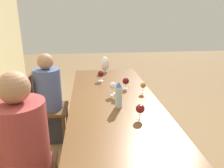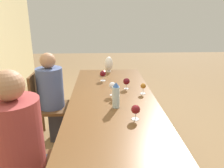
# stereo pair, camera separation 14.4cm
# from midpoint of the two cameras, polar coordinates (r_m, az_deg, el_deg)

# --- Properties ---
(ground_plane) EXTENTS (14.00, 14.00, 0.00)m
(ground_plane) POSITION_cam_midpoint_polar(r_m,az_deg,el_deg) (2.70, 1.85, -19.30)
(ground_plane) COLOR olive
(dining_table) EXTENTS (2.49, 0.91, 0.77)m
(dining_table) POSITION_cam_midpoint_polar(r_m,az_deg,el_deg) (2.34, 2.03, -5.64)
(dining_table) COLOR brown
(dining_table) RESTS_ON ground_plane
(water_bottle) EXTENTS (0.07, 0.07, 0.25)m
(water_bottle) POSITION_cam_midpoint_polar(r_m,az_deg,el_deg) (2.08, 3.03, -2.99)
(water_bottle) COLOR #ADCCD6
(water_bottle) RESTS_ON dining_table
(water_tumbler) EXTENTS (0.06, 0.06, 0.08)m
(water_tumbler) POSITION_cam_midpoint_polar(r_m,az_deg,el_deg) (2.29, 2.61, -3.27)
(water_tumbler) COLOR silver
(water_tumbler) RESTS_ON dining_table
(vase) EXTENTS (0.13, 0.13, 0.24)m
(vase) POSITION_cam_midpoint_polar(r_m,az_deg,el_deg) (3.34, 0.35, 5.26)
(vase) COLOR silver
(vase) RESTS_ON dining_table
(wine_glass_0) EXTENTS (0.08, 0.08, 0.14)m
(wine_glass_0) POSITION_cam_midpoint_polar(r_m,az_deg,el_deg) (2.90, -0.97, 2.65)
(wine_glass_0) COLOR silver
(wine_glass_0) RESTS_ON dining_table
(wine_glass_1) EXTENTS (0.06, 0.06, 0.12)m
(wine_glass_1) POSITION_cam_midpoint_polar(r_m,az_deg,el_deg) (2.48, 9.81, -0.64)
(wine_glass_1) COLOR silver
(wine_glass_1) RESTS_ON dining_table
(wine_glass_2) EXTENTS (0.08, 0.08, 0.15)m
(wine_glass_2) POSITION_cam_midpoint_polar(r_m,az_deg,el_deg) (2.39, 1.77, -0.51)
(wine_glass_2) COLOR silver
(wine_glass_2) RESTS_ON dining_table
(wine_glass_3) EXTENTS (0.08, 0.08, 0.13)m
(wine_glass_3) POSITION_cam_midpoint_polar(r_m,az_deg,el_deg) (1.88, 8.40, -6.70)
(wine_glass_3) COLOR silver
(wine_glass_3) RESTS_ON dining_table
(wine_glass_4) EXTENTS (0.08, 0.08, 0.13)m
(wine_glass_4) POSITION_cam_midpoint_polar(r_m,az_deg,el_deg) (2.60, 5.39, 0.62)
(wine_glass_4) COLOR silver
(wine_glass_4) RESTS_ON dining_table
(chair_near) EXTENTS (0.44, 0.44, 0.91)m
(chair_near) POSITION_cam_midpoint_polar(r_m,az_deg,el_deg) (1.99, -22.74, -18.58)
(chair_near) COLOR brown
(chair_near) RESTS_ON ground_plane
(chair_far) EXTENTS (0.44, 0.44, 0.91)m
(chair_far) POSITION_cam_midpoint_polar(r_m,az_deg,el_deg) (2.97, -15.44, -5.16)
(chair_far) COLOR brown
(chair_far) RESTS_ON ground_plane
(person_near) EXTENTS (0.40, 0.40, 1.27)m
(person_near) POSITION_cam_midpoint_polar(r_m,az_deg,el_deg) (1.87, -20.86, -14.56)
(person_near) COLOR #2D2D38
(person_near) RESTS_ON ground_plane
(person_far) EXTENTS (0.33, 0.33, 1.18)m
(person_far) POSITION_cam_midpoint_polar(r_m,az_deg,el_deg) (2.90, -14.04, -2.71)
(person_far) COLOR #2D2D38
(person_far) RESTS_ON ground_plane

